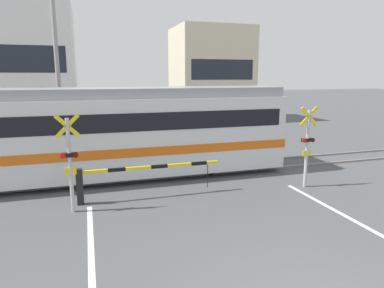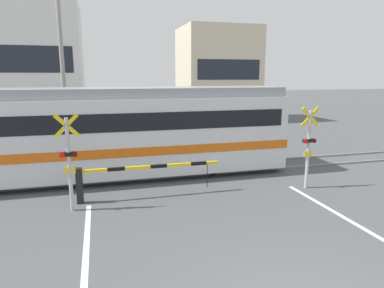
% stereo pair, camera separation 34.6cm
% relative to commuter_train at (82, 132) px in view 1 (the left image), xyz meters
% --- Properties ---
extents(rail_track_near, '(50.00, 0.10, 0.08)m').
position_rel_commuter_train_xyz_m(rail_track_near, '(3.57, -0.72, -1.80)').
color(rail_track_near, gray).
rests_on(rail_track_near, ground_plane).
extents(rail_track_far, '(50.00, 0.10, 0.08)m').
position_rel_commuter_train_xyz_m(rail_track_far, '(3.57, 0.72, -1.80)').
color(rail_track_far, gray).
rests_on(rail_track_far, ground_plane).
extents(commuter_train, '(15.50, 2.68, 3.44)m').
position_rel_commuter_train_xyz_m(commuter_train, '(0.00, 0.00, 0.00)').
color(commuter_train, silver).
rests_on(commuter_train, ground_plane).
extents(crossing_barrier_near, '(4.58, 0.20, 1.13)m').
position_rel_commuter_train_xyz_m(crossing_barrier_near, '(1.15, -2.59, -1.03)').
color(crossing_barrier_near, black).
rests_on(crossing_barrier_near, ground_plane).
extents(crossing_barrier_far, '(4.58, 0.20, 1.13)m').
position_rel_commuter_train_xyz_m(crossing_barrier_far, '(5.99, 2.98, -1.03)').
color(crossing_barrier_far, black).
rests_on(crossing_barrier_far, ground_plane).
extents(crossing_signal_left, '(0.68, 0.15, 2.85)m').
position_rel_commuter_train_xyz_m(crossing_signal_left, '(-0.32, -3.16, -0.27)').
color(crossing_signal_left, '#B2B2B7').
rests_on(crossing_signal_left, ground_plane).
extents(crossing_signal_right, '(0.68, 0.15, 2.85)m').
position_rel_commuter_train_xyz_m(crossing_signal_right, '(7.47, -3.16, -0.27)').
color(crossing_signal_right, '#B2B2B7').
rests_on(crossing_signal_right, ground_plane).
extents(pedestrian, '(0.38, 0.24, 1.80)m').
position_rel_commuter_train_xyz_m(pedestrian, '(2.32, 4.90, -0.79)').
color(pedestrian, brown).
rests_on(pedestrian, ground_plane).
extents(building_left_of_street, '(6.31, 5.61, 9.07)m').
position_rel_commuter_train_xyz_m(building_left_of_street, '(-3.63, 15.60, 2.70)').
color(building_left_of_street, white).
rests_on(building_left_of_street, ground_plane).
extents(building_right_of_street, '(6.25, 5.61, 7.91)m').
position_rel_commuter_train_xyz_m(building_right_of_street, '(10.74, 15.60, 2.12)').
color(building_right_of_street, beige).
rests_on(building_right_of_street, ground_plane).
extents(utility_pole_streetside, '(0.22, 0.22, 7.47)m').
position_rel_commuter_train_xyz_m(utility_pole_streetside, '(-1.07, 5.48, 1.90)').
color(utility_pole_streetside, gray).
rests_on(utility_pole_streetside, ground_plane).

